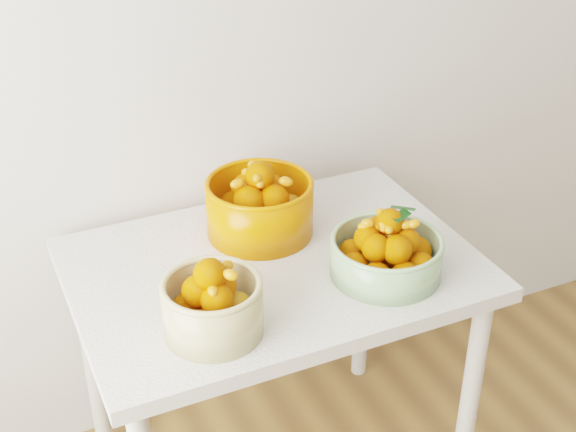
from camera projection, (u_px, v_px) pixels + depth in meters
name	position (u px, v px, depth m)	size (l,w,h in m)	color
table	(274.00, 294.00, 2.06)	(1.00, 0.70, 0.75)	silver
bowl_cream	(212.00, 305.00, 1.74)	(0.25, 0.25, 0.19)	tan
bowl_green	(387.00, 253.00, 1.93)	(0.35, 0.35, 0.18)	#8EB680
bowl_orange	(259.00, 205.00, 2.09)	(0.37, 0.37, 0.20)	#E25D07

